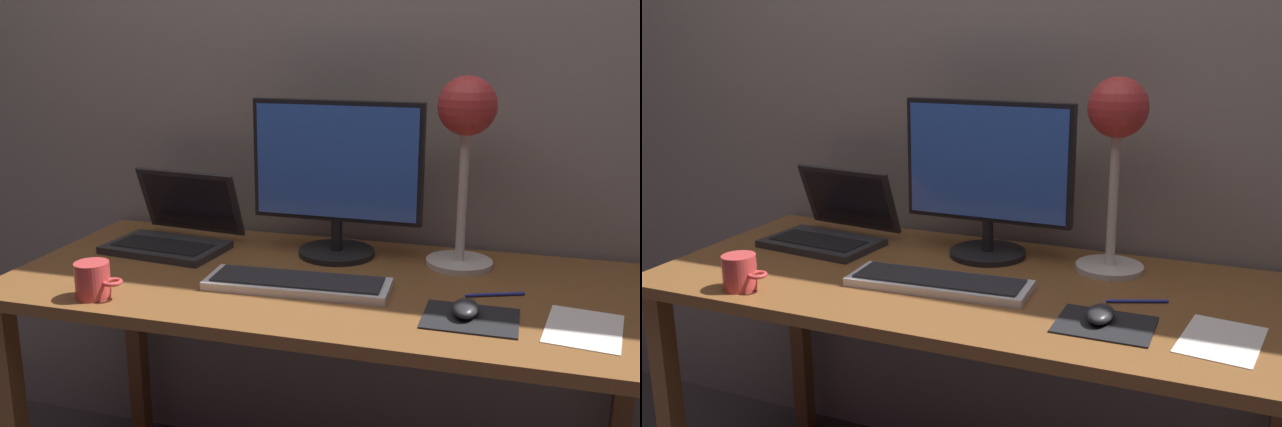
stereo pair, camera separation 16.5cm
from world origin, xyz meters
TOP-DOWN VIEW (x-y plane):
  - back_wall at (0.00, 0.40)m, footprint 4.80×0.06m
  - desk at (0.00, 0.00)m, footprint 1.60×0.70m
  - monitor at (-0.04, 0.19)m, footprint 0.46×0.21m
  - keyboard_main at (-0.06, -0.08)m, footprint 0.45×0.16m
  - laptop at (-0.49, 0.15)m, footprint 0.35×0.30m
  - desk_lamp at (0.29, 0.20)m, footprint 0.17×0.17m
  - mousepad at (0.35, -0.15)m, footprint 0.20×0.16m
  - mouse at (0.34, -0.14)m, footprint 0.06×0.10m
  - coffee_mug at (-0.49, -0.27)m, footprint 0.11×0.08m
  - paper_sheet_near_mouse at (0.58, -0.14)m, footprint 0.18×0.23m
  - pen at (0.40, 0.00)m, footprint 0.13×0.06m

SIDE VIEW (x-z plane):
  - desk at x=0.00m, z-range 0.29..1.03m
  - paper_sheet_near_mouse at x=0.58m, z-range 0.74..0.74m
  - mousepad at x=0.35m, z-range 0.74..0.74m
  - pen at x=0.40m, z-range 0.74..0.75m
  - keyboard_main at x=-0.06m, z-range 0.74..0.76m
  - mouse at x=0.34m, z-range 0.74..0.78m
  - coffee_mug at x=-0.49m, z-range 0.74..0.82m
  - laptop at x=-0.49m, z-range 0.70..0.90m
  - monitor at x=-0.04m, z-range 0.76..1.18m
  - desk_lamp at x=0.29m, z-range 0.85..1.34m
  - back_wall at x=0.00m, z-range 0.00..2.60m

